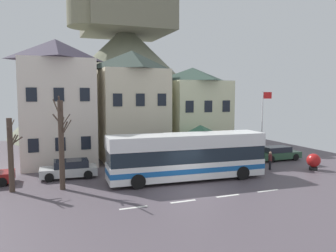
{
  "coord_description": "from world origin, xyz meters",
  "views": [
    {
      "loc": [
        -9.17,
        -19.14,
        6.26
      ],
      "look_at": [
        0.41,
        5.65,
        3.7
      ],
      "focal_mm": 35.67,
      "sensor_mm": 36.0,
      "label": 1
    }
  ],
  "objects_px": {
    "hilltop_castle": "(126,76)",
    "bare_tree_00": "(61,143)",
    "harbour_buoy": "(314,161)",
    "townhouse_01": "(132,106)",
    "parked_car_01": "(277,153)",
    "townhouse_00": "(57,102)",
    "bus_shelter": "(200,132)",
    "flagpole": "(263,123)",
    "townhouse_02": "(192,111)",
    "parked_car_02": "(69,169)",
    "pedestrian_01": "(262,157)",
    "pedestrian_00": "(270,160)",
    "public_bench": "(179,157)",
    "pedestrian_02": "(239,158)",
    "bare_tree_01": "(11,153)",
    "transit_bus": "(187,157)"
  },
  "relations": [
    {
      "from": "townhouse_00",
      "to": "bare_tree_01",
      "type": "height_order",
      "value": "townhouse_00"
    },
    {
      "from": "flagpole",
      "to": "bare_tree_01",
      "type": "bearing_deg",
      "value": -178.57
    },
    {
      "from": "townhouse_02",
      "to": "public_bench",
      "type": "height_order",
      "value": "townhouse_02"
    },
    {
      "from": "parked_car_01",
      "to": "townhouse_02",
      "type": "bearing_deg",
      "value": 134.94
    },
    {
      "from": "parked_car_01",
      "to": "bare_tree_01",
      "type": "xyz_separation_m",
      "value": [
        -22.79,
        -2.29,
        1.86
      ]
    },
    {
      "from": "hilltop_castle",
      "to": "bare_tree_01",
      "type": "relative_size",
      "value": 7.38
    },
    {
      "from": "flagpole",
      "to": "harbour_buoy",
      "type": "distance_m",
      "value": 5.11
    },
    {
      "from": "parked_car_02",
      "to": "pedestrian_01",
      "type": "xyz_separation_m",
      "value": [
        15.81,
        -2.06,
        0.19
      ]
    },
    {
      "from": "townhouse_01",
      "to": "pedestrian_00",
      "type": "height_order",
      "value": "townhouse_01"
    },
    {
      "from": "transit_bus",
      "to": "flagpole",
      "type": "distance_m",
      "value": 8.45
    },
    {
      "from": "harbour_buoy",
      "to": "bare_tree_00",
      "type": "bearing_deg",
      "value": 175.41
    },
    {
      "from": "hilltop_castle",
      "to": "transit_bus",
      "type": "bearing_deg",
      "value": -95.84
    },
    {
      "from": "pedestrian_00",
      "to": "harbour_buoy",
      "type": "relative_size",
      "value": 1.1
    },
    {
      "from": "bus_shelter",
      "to": "pedestrian_02",
      "type": "bearing_deg",
      "value": -41.81
    },
    {
      "from": "pedestrian_02",
      "to": "parked_car_02",
      "type": "bearing_deg",
      "value": 173.02
    },
    {
      "from": "transit_bus",
      "to": "hilltop_castle",
      "type": "bearing_deg",
      "value": 87.45
    },
    {
      "from": "pedestrian_00",
      "to": "bare_tree_00",
      "type": "height_order",
      "value": "bare_tree_00"
    },
    {
      "from": "townhouse_02",
      "to": "pedestrian_01",
      "type": "bearing_deg",
      "value": -70.97
    },
    {
      "from": "parked_car_01",
      "to": "pedestrian_02",
      "type": "relative_size",
      "value": 2.74
    },
    {
      "from": "public_bench",
      "to": "bus_shelter",
      "type": "bearing_deg",
      "value": -52.47
    },
    {
      "from": "bus_shelter",
      "to": "parked_car_02",
      "type": "xyz_separation_m",
      "value": [
        -11.23,
        -0.59,
        -2.3
      ]
    },
    {
      "from": "townhouse_02",
      "to": "hilltop_castle",
      "type": "distance_m",
      "value": 20.8
    },
    {
      "from": "flagpole",
      "to": "harbour_buoy",
      "type": "bearing_deg",
      "value": -40.77
    },
    {
      "from": "townhouse_00",
      "to": "townhouse_01",
      "type": "height_order",
      "value": "townhouse_00"
    },
    {
      "from": "townhouse_00",
      "to": "townhouse_02",
      "type": "xyz_separation_m",
      "value": [
        13.47,
        0.2,
        -1.04
      ]
    },
    {
      "from": "pedestrian_01",
      "to": "parked_car_02",
      "type": "bearing_deg",
      "value": 172.58
    },
    {
      "from": "townhouse_00",
      "to": "pedestrian_02",
      "type": "bearing_deg",
      "value": -27.85
    },
    {
      "from": "bus_shelter",
      "to": "pedestrian_00",
      "type": "relative_size",
      "value": 2.41
    },
    {
      "from": "townhouse_02",
      "to": "parked_car_01",
      "type": "relative_size",
      "value": 2.12
    },
    {
      "from": "pedestrian_02",
      "to": "flagpole",
      "type": "distance_m",
      "value": 3.7
    },
    {
      "from": "townhouse_01",
      "to": "parked_car_01",
      "type": "height_order",
      "value": "townhouse_01"
    },
    {
      "from": "townhouse_02",
      "to": "harbour_buoy",
      "type": "bearing_deg",
      "value": -60.58
    },
    {
      "from": "transit_bus",
      "to": "bare_tree_01",
      "type": "relative_size",
      "value": 2.45
    },
    {
      "from": "pedestrian_02",
      "to": "bare_tree_01",
      "type": "bearing_deg",
      "value": -177.51
    },
    {
      "from": "pedestrian_00",
      "to": "pedestrian_01",
      "type": "xyz_separation_m",
      "value": [
        -0.02,
        1.11,
        0.08
      ]
    },
    {
      "from": "townhouse_01",
      "to": "public_bench",
      "type": "bearing_deg",
      "value": -39.31
    },
    {
      "from": "townhouse_01",
      "to": "parked_car_02",
      "type": "bearing_deg",
      "value": -140.3
    },
    {
      "from": "townhouse_02",
      "to": "hilltop_castle",
      "type": "xyz_separation_m",
      "value": [
        -2.0,
        20.18,
        4.65
      ]
    },
    {
      "from": "hilltop_castle",
      "to": "parked_car_02",
      "type": "bearing_deg",
      "value": -112.81
    },
    {
      "from": "townhouse_01",
      "to": "townhouse_00",
      "type": "bearing_deg",
      "value": 175.12
    },
    {
      "from": "pedestrian_00",
      "to": "parked_car_02",
      "type": "bearing_deg",
      "value": 168.69
    },
    {
      "from": "hilltop_castle",
      "to": "bare_tree_00",
      "type": "relative_size",
      "value": 5.7
    },
    {
      "from": "townhouse_02",
      "to": "pedestrian_01",
      "type": "distance_m",
      "value": 9.31
    },
    {
      "from": "transit_bus",
      "to": "bare_tree_00",
      "type": "bearing_deg",
      "value": 178.38
    },
    {
      "from": "parked_car_02",
      "to": "bare_tree_01",
      "type": "xyz_separation_m",
      "value": [
        -3.74,
        -2.45,
        1.85
      ]
    },
    {
      "from": "transit_bus",
      "to": "pedestrian_01",
      "type": "distance_m",
      "value": 8.1
    },
    {
      "from": "townhouse_00",
      "to": "bus_shelter",
      "type": "relative_size",
      "value": 3.07
    },
    {
      "from": "pedestrian_00",
      "to": "hilltop_castle",
      "type": "bearing_deg",
      "value": 99.31
    },
    {
      "from": "flagpole",
      "to": "bus_shelter",
      "type": "bearing_deg",
      "value": 151.5
    },
    {
      "from": "townhouse_02",
      "to": "flagpole",
      "type": "xyz_separation_m",
      "value": [
        2.91,
        -7.99,
        -0.69
      ]
    }
  ]
}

